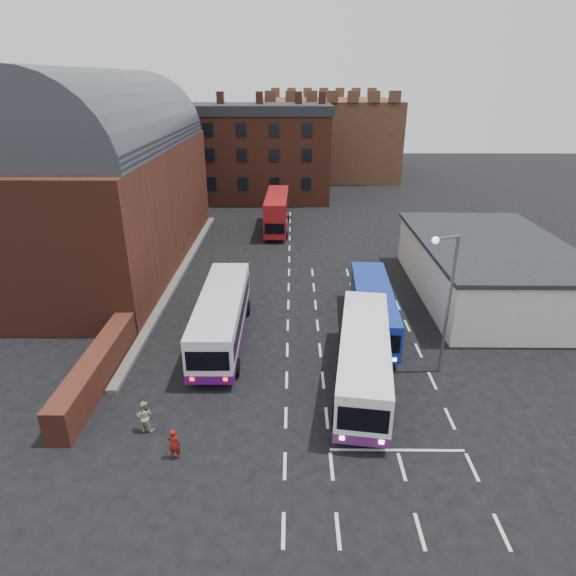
{
  "coord_description": "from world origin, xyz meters",
  "views": [
    {
      "loc": [
        0.29,
        -19.79,
        15.22
      ],
      "look_at": [
        0.0,
        10.0,
        2.2
      ],
      "focal_mm": 30.0,
      "sensor_mm": 36.0,
      "label": 1
    }
  ],
  "objects_px": {
    "bus_white_inbound": "(364,355)",
    "pedestrian_beige": "(145,416)",
    "bus_white_outbound": "(222,314)",
    "bus_red_double": "(277,212)",
    "street_lamp": "(446,293)",
    "bus_blue": "(373,306)",
    "pedestrian_red": "(174,444)"
  },
  "relations": [
    {
      "from": "street_lamp",
      "to": "bus_white_outbound",
      "type": "bearing_deg",
      "value": 163.84
    },
    {
      "from": "bus_blue",
      "to": "pedestrian_beige",
      "type": "xyz_separation_m",
      "value": [
        -12.1,
        -10.21,
        -0.83
      ]
    },
    {
      "from": "street_lamp",
      "to": "bus_white_inbound",
      "type": "bearing_deg",
      "value": -165.85
    },
    {
      "from": "bus_white_outbound",
      "to": "bus_red_double",
      "type": "height_order",
      "value": "bus_red_double"
    },
    {
      "from": "bus_blue",
      "to": "bus_white_outbound",
      "type": "bearing_deg",
      "value": 12.93
    },
    {
      "from": "bus_white_inbound",
      "to": "pedestrian_red",
      "type": "distance_m",
      "value": 10.6
    },
    {
      "from": "bus_white_outbound",
      "to": "bus_white_inbound",
      "type": "bearing_deg",
      "value": -30.13
    },
    {
      "from": "bus_white_outbound",
      "to": "bus_white_inbound",
      "type": "height_order",
      "value": "bus_white_outbound"
    },
    {
      "from": "bus_blue",
      "to": "street_lamp",
      "type": "distance_m",
      "value": 6.77
    },
    {
      "from": "bus_white_outbound",
      "to": "pedestrian_beige",
      "type": "relative_size",
      "value": 6.98
    },
    {
      "from": "bus_red_double",
      "to": "pedestrian_beige",
      "type": "bearing_deg",
      "value": 82.01
    },
    {
      "from": "bus_red_double",
      "to": "pedestrian_beige",
      "type": "height_order",
      "value": "bus_red_double"
    },
    {
      "from": "street_lamp",
      "to": "pedestrian_red",
      "type": "xyz_separation_m",
      "value": [
        -13.13,
        -6.75,
        -4.15
      ]
    },
    {
      "from": "street_lamp",
      "to": "pedestrian_beige",
      "type": "height_order",
      "value": "street_lamp"
    },
    {
      "from": "bus_red_double",
      "to": "pedestrian_red",
      "type": "xyz_separation_m",
      "value": [
        -3.38,
        -34.36,
        -1.33
      ]
    },
    {
      "from": "bus_white_inbound",
      "to": "bus_blue",
      "type": "distance_m",
      "value": 6.46
    },
    {
      "from": "bus_white_inbound",
      "to": "pedestrian_red",
      "type": "xyz_separation_m",
      "value": [
        -8.89,
        -5.69,
        -1.02
      ]
    },
    {
      "from": "bus_blue",
      "to": "pedestrian_red",
      "type": "height_order",
      "value": "bus_blue"
    },
    {
      "from": "bus_white_inbound",
      "to": "pedestrian_beige",
      "type": "distance_m",
      "value": 11.4
    },
    {
      "from": "bus_white_inbound",
      "to": "bus_red_double",
      "type": "bearing_deg",
      "value": -71.0
    },
    {
      "from": "bus_blue",
      "to": "street_lamp",
      "type": "bearing_deg",
      "value": 121.53
    },
    {
      "from": "bus_white_outbound",
      "to": "bus_red_double",
      "type": "bearing_deg",
      "value": 83.19
    },
    {
      "from": "bus_white_outbound",
      "to": "street_lamp",
      "type": "bearing_deg",
      "value": -16.6
    },
    {
      "from": "bus_white_inbound",
      "to": "street_lamp",
      "type": "distance_m",
      "value": 5.38
    },
    {
      "from": "bus_red_double",
      "to": "pedestrian_beige",
      "type": "xyz_separation_m",
      "value": [
        -5.16,
        -32.59,
        -1.27
      ]
    },
    {
      "from": "bus_red_double",
      "to": "pedestrian_red",
      "type": "relative_size",
      "value": 6.54
    },
    {
      "from": "pedestrian_red",
      "to": "pedestrian_beige",
      "type": "distance_m",
      "value": 2.51
    },
    {
      "from": "pedestrian_red",
      "to": "bus_blue",
      "type": "bearing_deg",
      "value": -128.08
    },
    {
      "from": "street_lamp",
      "to": "pedestrian_beige",
      "type": "distance_m",
      "value": 16.24
    },
    {
      "from": "bus_white_outbound",
      "to": "bus_white_inbound",
      "type": "xyz_separation_m",
      "value": [
        8.18,
        -4.67,
        -0.04
      ]
    },
    {
      "from": "bus_white_outbound",
      "to": "pedestrian_red",
      "type": "distance_m",
      "value": 10.43
    },
    {
      "from": "bus_blue",
      "to": "pedestrian_red",
      "type": "distance_m",
      "value": 15.84
    }
  ]
}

